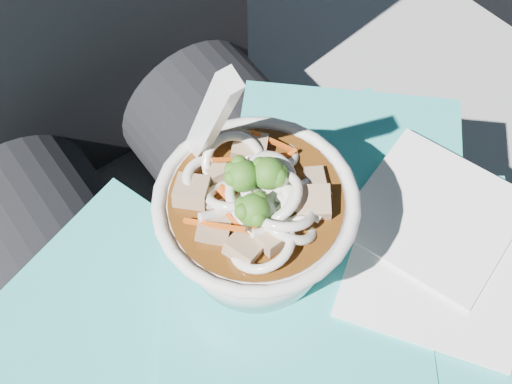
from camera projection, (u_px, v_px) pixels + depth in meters
stone_ledge at (177, 317)px, 0.89m from camera, size 1.05×0.61×0.42m
lap at (242, 331)px, 0.59m from camera, size 0.34×0.48×0.15m
person_body at (178, 232)px, 0.60m from camera, size 0.34×0.94×0.97m
plastic_bag at (297, 287)px, 0.52m from camera, size 0.43×0.35×0.02m
napkins at (437, 246)px, 0.52m from camera, size 0.19×0.19×0.01m
udon_bowl at (256, 218)px, 0.48m from camera, size 0.16×0.16×0.19m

